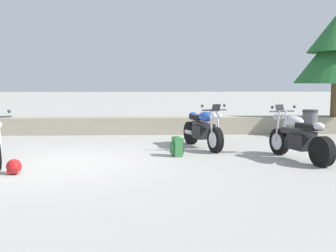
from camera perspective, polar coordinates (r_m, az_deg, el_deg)
The scene contains 7 objects.
ground_plane at distance 8.66m, azimuth -15.77°, elevation -5.23°, with size 120.00×120.00×0.00m, color #A3A099.
stone_wall at distance 13.28m, azimuth -10.98°, elevation 0.07°, with size 36.00×0.80×0.55m, color gray.
motorcycle_blue_centre at distance 10.25m, azimuth 5.01°, elevation -0.50°, with size 0.94×2.00×1.18m.
motorcycle_silver_far_right at distance 9.11m, azimuth 18.26°, elevation -1.65°, with size 0.92×2.01×1.18m.
rider_backpack at distance 9.12m, azimuth 1.28°, elevation -2.86°, with size 0.31×0.33×0.47m.
rider_helmet at distance 7.92m, azimuth -21.27°, elevation -5.49°, with size 0.28×0.28×0.28m.
trash_bin at distance 12.81m, azimuth 19.71°, elevation 0.29°, with size 0.46×0.46×0.86m.
Camera 1 is at (2.03, -8.25, 1.70)m, focal length 42.42 mm.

